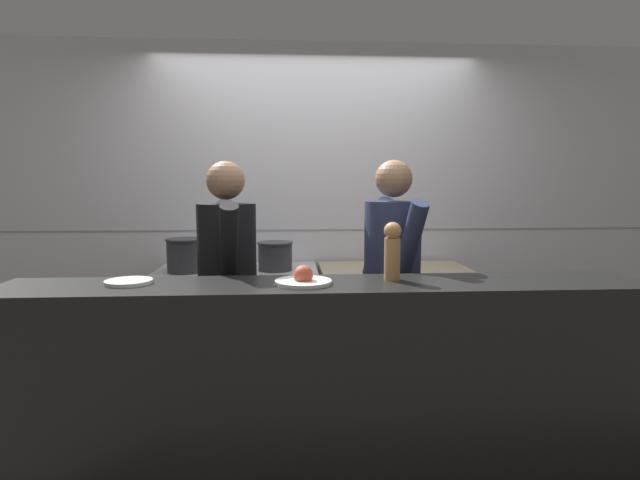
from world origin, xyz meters
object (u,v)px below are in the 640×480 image
at_px(sauce_pot, 275,255).
at_px(pepper_mill, 392,250).
at_px(oven_range, 238,331).
at_px(chef_sous, 392,283).
at_px(stock_pot, 185,255).
at_px(chef_head_cook, 228,289).
at_px(plated_dish_main, 129,282).
at_px(plated_dish_appetiser, 303,279).

height_order(sauce_pot, pepper_mill, pepper_mill).
relative_size(oven_range, sauce_pot, 4.52).
height_order(oven_range, pepper_mill, pepper_mill).
height_order(oven_range, chef_sous, chef_sous).
bearing_deg(stock_pot, oven_range, 8.83).
height_order(stock_pot, sauce_pot, stock_pot).
height_order(chef_head_cook, chef_sous, chef_sous).
xyz_separation_m(oven_range, pepper_mill, (0.88, -1.17, 0.75)).
bearing_deg(plated_dish_main, chef_sous, 20.98).
bearing_deg(plated_dish_main, stock_pot, 88.18).
relative_size(plated_dish_main, plated_dish_appetiser, 0.82).
bearing_deg(chef_sous, chef_head_cook, 167.98).
height_order(stock_pot, pepper_mill, pepper_mill).
bearing_deg(oven_range, plated_dish_main, -108.02).
bearing_deg(plated_dish_main, pepper_mill, 0.59).
bearing_deg(plated_dish_main, plated_dish_appetiser, -3.96).
xyz_separation_m(sauce_pot, chef_sous, (0.71, -0.64, -0.08)).
xyz_separation_m(stock_pot, sauce_pot, (0.63, 0.03, -0.02)).
height_order(plated_dish_main, chef_head_cook, chef_head_cook).
xyz_separation_m(plated_dish_appetiser, chef_sous, (0.55, 0.59, -0.15)).
height_order(oven_range, chef_head_cook, chef_head_cook).
distance_m(sauce_pot, plated_dish_appetiser, 1.24).
bearing_deg(pepper_mill, chef_sous, 77.86).
height_order(stock_pot, plated_dish_appetiser, same).
relative_size(oven_range, chef_sous, 0.70).
xyz_separation_m(oven_range, chef_head_cook, (0.02, -0.72, 0.47)).
height_order(pepper_mill, chef_sous, chef_sous).
bearing_deg(sauce_pot, plated_dish_main, -119.69).
bearing_deg(chef_sous, plated_dish_appetiser, -148.63).
relative_size(sauce_pot, plated_dish_appetiser, 0.95).
relative_size(pepper_mill, chef_head_cook, 0.17).
bearing_deg(sauce_pot, chef_sous, -41.68).
xyz_separation_m(oven_range, sauce_pot, (0.28, -0.02, 0.56)).
height_order(pepper_mill, chef_head_cook, chef_head_cook).
height_order(sauce_pot, chef_sous, chef_sous).
xyz_separation_m(plated_dish_appetiser, chef_head_cook, (-0.42, 0.53, -0.15)).
bearing_deg(plated_dish_appetiser, stock_pot, 123.64).
distance_m(oven_range, chef_head_cook, 0.85).
relative_size(chef_head_cook, chef_sous, 0.99).
relative_size(pepper_mill, chef_sous, 0.17).
height_order(stock_pot, plated_dish_main, stock_pot).
relative_size(plated_dish_main, chef_sous, 0.13).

